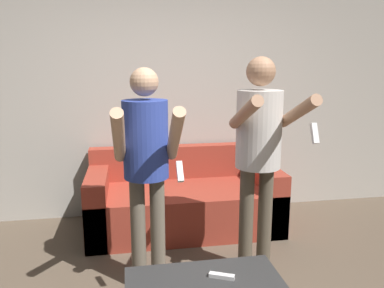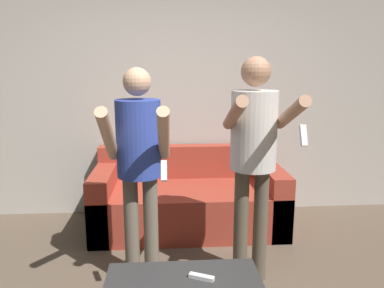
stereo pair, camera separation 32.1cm
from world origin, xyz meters
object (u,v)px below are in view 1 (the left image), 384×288
Objects in this scene: couch at (183,201)px; remote_far at (222,276)px; person_standing_right at (259,144)px; person_standing_left at (146,157)px.

couch is 12.58× the size of remote_far.
couch is at bearing 111.98° from person_standing_right.
remote_far is (0.39, -0.66, -0.58)m from person_standing_left.
person_standing_left is at bearing -179.86° from person_standing_right.
couch is 1.37m from person_standing_right.
couch is 1.11× the size of person_standing_right.
person_standing_left is at bearing 120.61° from remote_far.
person_standing_right is 1.02m from remote_far.
person_standing_right is (0.42, -1.03, 0.80)m from couch.
person_standing_right is at bearing 0.14° from person_standing_left.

